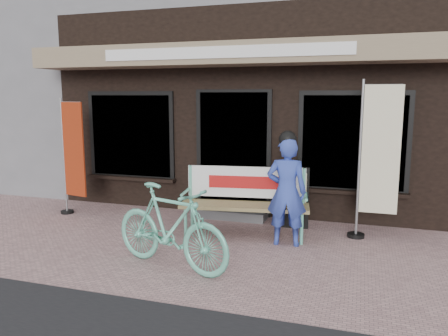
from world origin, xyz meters
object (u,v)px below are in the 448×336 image
(bicycle, at_px, (170,227))
(menu_stand, at_px, (293,197))
(nobori_red, at_px, (72,156))
(nobori_cream, at_px, (377,158))
(bench, at_px, (245,196))
(person, at_px, (287,190))

(bicycle, xyz_separation_m, menu_stand, (1.17, 2.12, -0.02))
(nobori_red, distance_m, menu_stand, 3.87)
(menu_stand, bearing_deg, nobori_red, -177.39)
(nobori_cream, bearing_deg, bicycle, -141.59)
(bench, xyz_separation_m, bicycle, (-0.53, -1.53, -0.08))
(nobori_cream, bearing_deg, nobori_red, -178.19)
(person, distance_m, nobori_cream, 1.41)
(person, bearing_deg, menu_stand, 86.45)
(bicycle, relative_size, menu_stand, 1.76)
(bench, bearing_deg, nobori_red, 168.22)
(nobori_red, distance_m, nobori_cream, 5.03)
(nobori_cream, distance_m, menu_stand, 1.41)
(bicycle, bearing_deg, menu_stand, -12.02)
(bicycle, height_order, menu_stand, bicycle)
(nobori_red, relative_size, nobori_cream, 0.88)
(nobori_cream, bearing_deg, bench, -168.37)
(bench, bearing_deg, nobori_cream, 3.86)
(bench, bearing_deg, menu_stand, 34.66)
(bench, height_order, person, person)
(bench, height_order, bicycle, bicycle)
(nobori_red, bearing_deg, nobori_cream, 12.77)
(nobori_cream, bearing_deg, menu_stand, 170.41)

